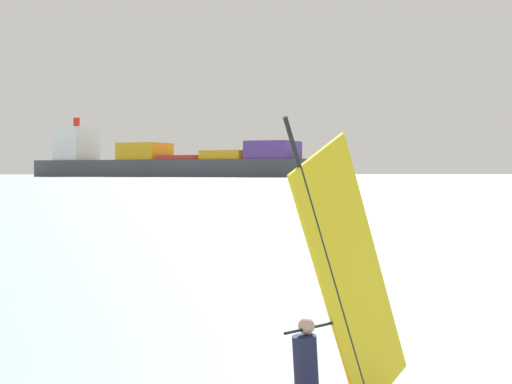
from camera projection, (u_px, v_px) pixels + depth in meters
The scene contains 2 objects.
windsurfer at pixel (323, 345), 11.83m from camera, with size 2.47×3.66×4.20m.
cargo_ship at pixel (169, 162), 538.11m from camera, with size 184.10×78.66×37.32m.
Camera 1 is at (1.63, -8.33, 3.34)m, focal length 62.63 mm.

